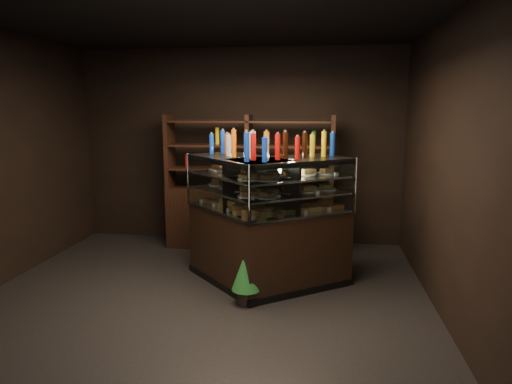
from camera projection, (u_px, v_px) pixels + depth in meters
ground at (201, 303)px, 4.97m from camera, size 5.00×5.00×0.00m
room_shell at (197, 123)px, 4.61m from camera, size 5.02×5.02×3.01m
display_case at (264, 243)px, 5.44m from camera, size 2.10×1.51×1.54m
food_display at (264, 190)px, 5.32m from camera, size 1.68×1.04×0.47m
bottles_top at (265, 145)px, 5.23m from camera, size 1.50×0.90×0.30m
potted_conifer at (246, 269)px, 4.90m from camera, size 0.32×0.32×0.68m
back_shelving at (249, 209)px, 6.82m from camera, size 2.48×0.45×2.00m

